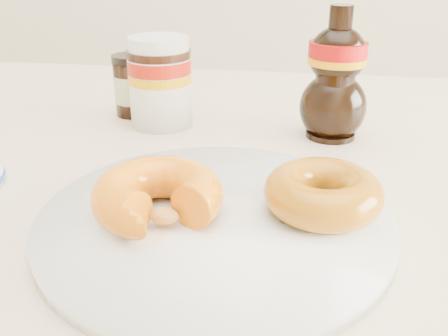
# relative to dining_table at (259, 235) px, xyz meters

# --- Properties ---
(dining_table) EXTENTS (1.40, 0.90, 0.75)m
(dining_table) POSITION_rel_dining_table_xyz_m (0.00, 0.00, 0.00)
(dining_table) COLOR beige
(dining_table) RESTS_ON ground
(plate) EXTENTS (0.30, 0.30, 0.02)m
(plate) POSITION_rel_dining_table_xyz_m (-0.03, -0.13, 0.09)
(plate) COLOR white
(plate) RESTS_ON dining_table
(donut_bitten) EXTENTS (0.15, 0.15, 0.04)m
(donut_bitten) POSITION_rel_dining_table_xyz_m (-0.08, -0.14, 0.12)
(donut_bitten) COLOR orange
(donut_bitten) RESTS_ON plate
(donut_whole) EXTENTS (0.12, 0.12, 0.04)m
(donut_whole) POSITION_rel_dining_table_xyz_m (0.06, -0.11, 0.12)
(donut_whole) COLOR #B06B0B
(donut_whole) RESTS_ON plate
(nutella_jar) EXTENTS (0.08, 0.08, 0.12)m
(nutella_jar) POSITION_rel_dining_table_xyz_m (-0.15, 0.13, 0.15)
(nutella_jar) COLOR white
(nutella_jar) RESTS_ON dining_table
(syrup_bottle) EXTENTS (0.09, 0.08, 0.16)m
(syrup_bottle) POSITION_rel_dining_table_xyz_m (0.08, 0.12, 0.16)
(syrup_bottle) COLOR black
(syrup_bottle) RESTS_ON dining_table
(dark_jar) EXTENTS (0.05, 0.05, 0.09)m
(dark_jar) POSITION_rel_dining_table_xyz_m (-0.20, 0.16, 0.12)
(dark_jar) COLOR black
(dark_jar) RESTS_ON dining_table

